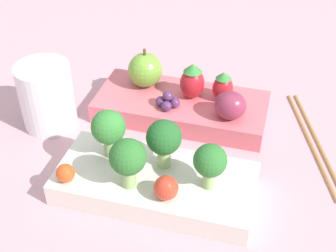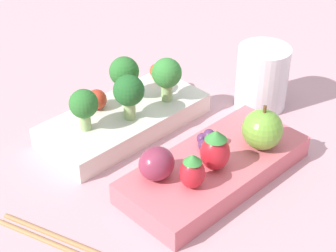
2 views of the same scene
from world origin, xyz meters
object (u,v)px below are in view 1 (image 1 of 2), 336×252
at_px(broccoli_floret_3, 128,159).
at_px(apple, 145,70).
at_px(cherry_tomato_1, 166,188).
at_px(plum, 230,105).
at_px(bento_box_savoury, 155,183).
at_px(bento_box_fruit, 178,107).
at_px(broccoli_floret_1, 109,129).
at_px(cherry_tomato_0, 65,173).
at_px(strawberry_1, 192,81).
at_px(broccoli_floret_0, 210,162).
at_px(chopsticks_pair, 314,141).
at_px(drinking_cup, 47,96).
at_px(strawberry_0, 223,87).
at_px(broccoli_floret_2, 163,139).
at_px(grape_cluster, 168,101).

bearing_deg(broccoli_floret_3, apple, -83.08).
xyz_separation_m(cherry_tomato_1, plum, (-0.06, -0.15, 0.01)).
height_order(bento_box_savoury, bento_box_fruit, same).
relative_size(broccoli_floret_1, cherry_tomato_0, 2.89).
xyz_separation_m(bento_box_fruit, strawberry_1, (-0.02, -0.01, 0.04)).
bearing_deg(bento_box_savoury, cherry_tomato_1, 119.35).
bearing_deg(cherry_tomato_0, cherry_tomato_1, 176.78).
bearing_deg(apple, strawberry_1, 165.04).
bearing_deg(cherry_tomato_0, bento_box_savoury, -165.10).
bearing_deg(broccoli_floret_0, chopsticks_pair, -134.31).
bearing_deg(plum, cherry_tomato_1, 69.70).
height_order(cherry_tomato_1, drinking_cup, drinking_cup).
xyz_separation_m(bento_box_savoury, cherry_tomato_1, (-0.02, 0.03, 0.03)).
height_order(broccoli_floret_1, broccoli_floret_3, same).
distance_m(broccoli_floret_3, strawberry_0, 0.20).
relative_size(bento_box_fruit, cherry_tomato_1, 9.06).
height_order(apple, strawberry_1, apple).
bearing_deg(bento_box_fruit, drinking_cup, 15.70).
relative_size(bento_box_savoury, broccoli_floret_2, 3.83).
bearing_deg(drinking_cup, apple, -147.97).
xyz_separation_m(cherry_tomato_0, plum, (-0.17, -0.14, 0.01)).
relative_size(cherry_tomato_1, apple, 0.47).
bearing_deg(chopsticks_pair, strawberry_0, -17.35).
height_order(broccoli_floret_0, broccoli_floret_3, broccoli_floret_3).
distance_m(broccoli_floret_0, apple, 0.21).
xyz_separation_m(apple, strawberry_0, (-0.11, 0.02, -0.00)).
height_order(strawberry_0, plum, strawberry_0).
xyz_separation_m(apple, chopsticks_pair, (-0.23, 0.06, -0.05)).
height_order(cherry_tomato_0, strawberry_0, strawberry_0).
distance_m(cherry_tomato_1, plum, 0.16).
height_order(broccoli_floret_2, apple, broccoli_floret_2).
bearing_deg(broccoli_floret_3, bento_box_fruit, -98.87).
relative_size(bento_box_savoury, drinking_cup, 2.62).
bearing_deg(drinking_cup, cherry_tomato_0, 118.74).
relative_size(bento_box_savoury, strawberry_0, 5.43).
xyz_separation_m(bento_box_savoury, plum, (-0.07, -0.12, 0.03)).
bearing_deg(chopsticks_pair, bento_box_fruit, -9.58).
distance_m(bento_box_fruit, broccoli_floret_1, 0.15).
bearing_deg(broccoli_floret_0, grape_cluster, -63.72).
height_order(cherry_tomato_1, strawberry_0, strawberry_0).
relative_size(grape_cluster, chopsticks_pair, 0.16).
bearing_deg(cherry_tomato_1, broccoli_floret_2, -75.77).
height_order(bento_box_savoury, plum, plum).
relative_size(broccoli_floret_0, broccoli_floret_3, 0.91).
height_order(broccoli_floret_3, plum, broccoli_floret_3).
height_order(strawberry_0, chopsticks_pair, strawberry_0).
height_order(bento_box_fruit, strawberry_0, strawberry_0).
bearing_deg(broccoli_floret_2, cherry_tomato_0, 22.95).
height_order(bento_box_fruit, plum, plum).
height_order(bento_box_fruit, drinking_cup, drinking_cup).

